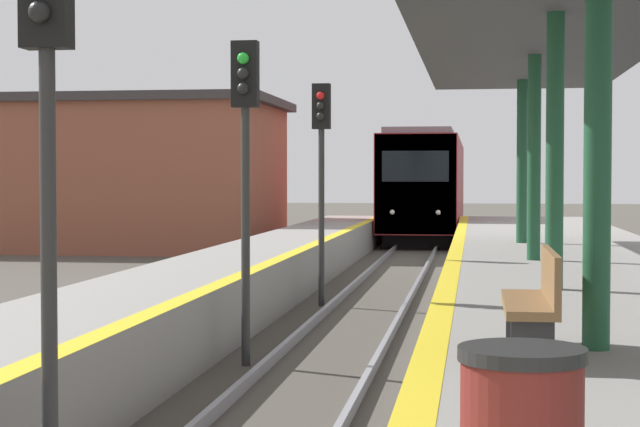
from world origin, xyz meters
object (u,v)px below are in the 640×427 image
at_px(train, 428,185).
at_px(bench, 536,299).
at_px(signal_mid, 245,139).
at_px(signal_far, 321,151).
at_px(signal_near, 47,108).

height_order(train, bench, train).
xyz_separation_m(signal_mid, bench, (3.65, -4.67, -1.59)).
relative_size(signal_far, bench, 2.53).
bearing_deg(signal_far, train, 87.81).
bearing_deg(signal_mid, train, 88.13).
xyz_separation_m(signal_mid, signal_far, (0.07, 6.78, 0.00)).
relative_size(train, signal_near, 4.57).
height_order(signal_near, signal_far, same).
distance_m(train, signal_mid, 32.72).
bearing_deg(train, signal_mid, -91.87).
bearing_deg(signal_far, bench, -72.67).
relative_size(train, signal_mid, 4.57).
bearing_deg(signal_mid, signal_near, -90.12).
bearing_deg(signal_near, bench, 30.02).
distance_m(train, signal_far, 25.95).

